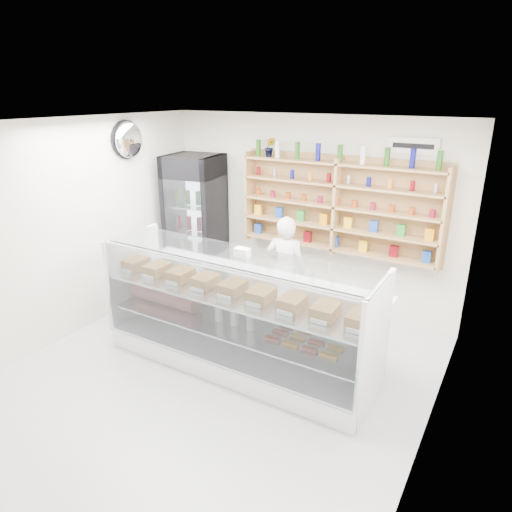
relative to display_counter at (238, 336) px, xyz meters
The scene contains 8 objects.
room 1.12m from the display_counter, 100.06° to the right, with size 5.00×5.00×5.00m.
display_counter is the anchor object (origin of this frame).
shop_worker 1.30m from the display_counter, 91.39° to the left, with size 0.56×0.37×1.54m, color silver.
drinks_cooler 2.48m from the display_counter, 139.16° to the left, with size 0.89×0.87×2.18m.
wall_shelving 2.27m from the display_counter, 77.45° to the left, with size 2.84×0.28×1.33m.
potted_plant 2.78m from the display_counter, 108.90° to the left, with size 0.15×0.12×0.28m, color #1E6626.
security_mirror 3.15m from the display_counter, 161.94° to the left, with size 0.15×0.50×0.50m, color silver.
wall_sign 3.17m from the display_counter, 56.68° to the left, with size 0.62×0.03×0.20m, color white.
Camera 1 is at (2.68, -3.48, 3.09)m, focal length 32.00 mm.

